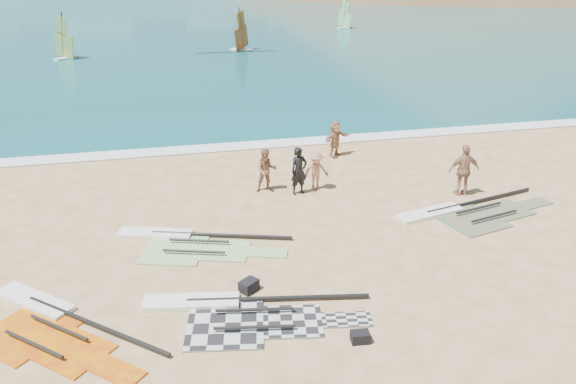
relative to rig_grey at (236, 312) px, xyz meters
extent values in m
plane|color=#D8B27E|center=(4.00, 1.20, -0.05)|extent=(300.00, 300.00, 0.00)
cube|color=white|center=(4.00, 13.50, -0.05)|extent=(300.00, 1.20, 0.04)
cube|color=#242426|center=(-0.33, -0.40, -0.03)|extent=(2.22, 2.39, 0.04)
cube|color=#242426|center=(1.32, -0.69, -0.03)|extent=(1.68, 1.59, 0.04)
cube|color=#242426|center=(2.66, -0.93, -0.03)|extent=(1.35, 0.84, 0.04)
cylinder|color=black|center=(1.18, 0.29, 0.05)|extent=(4.76, 0.95, 0.12)
cylinder|color=black|center=(0.46, -0.16, 0.11)|extent=(1.97, 0.43, 0.08)
cylinder|color=black|center=(0.33, -0.88, 0.11)|extent=(1.97, 0.43, 0.08)
cube|color=white|center=(-1.09, 0.69, 0.01)|extent=(2.59, 1.11, 0.12)
cube|color=#6BC031|center=(-1.38, 3.80, -0.03)|extent=(2.34, 2.47, 0.04)
cube|color=#6BC031|center=(0.15, 3.31, -0.03)|extent=(1.74, 1.67, 0.04)
cube|color=#6BC031|center=(1.40, 2.92, -0.03)|extent=(1.33, 0.94, 0.04)
cylinder|color=black|center=(0.14, 4.27, 0.05)|extent=(4.44, 1.51, 0.11)
cylinder|color=black|center=(-0.60, 3.92, 0.11)|extent=(1.84, 0.66, 0.08)
cylinder|color=black|center=(-0.82, 3.25, 0.11)|extent=(1.84, 0.66, 0.08)
cube|color=white|center=(-1.97, 4.94, 0.01)|extent=(2.50, 1.36, 0.12)
cube|color=#D64A15|center=(8.68, 3.65, -0.03)|extent=(2.37, 2.53, 0.04)
cube|color=#D64A15|center=(10.35, 4.04, -0.03)|extent=(1.78, 1.70, 0.04)
cube|color=#D64A15|center=(11.70, 4.36, -0.03)|extent=(1.40, 0.92, 0.04)
cylinder|color=black|center=(9.81, 4.91, 0.05)|extent=(4.83, 1.24, 0.12)
cylinder|color=black|center=(9.32, 4.18, 0.11)|extent=(2.00, 0.55, 0.09)
cylinder|color=black|center=(9.49, 3.45, 0.11)|extent=(2.00, 0.55, 0.09)
cube|color=white|center=(7.51, 4.37, 0.01)|extent=(2.67, 1.27, 0.12)
cube|color=red|center=(-5.06, 0.38, -0.03)|extent=(2.73, 2.75, 0.04)
cube|color=red|center=(-3.84, -0.71, -0.03)|extent=(1.95, 1.94, 0.04)
cube|color=red|center=(-2.86, -1.60, -0.03)|extent=(1.32, 1.28, 0.04)
cylinder|color=black|center=(-3.46, 0.18, 0.05)|extent=(3.57, 3.23, 0.11)
cylinder|color=black|center=(-4.29, 0.17, 0.11)|extent=(1.50, 1.36, 0.08)
cylinder|color=black|center=(-4.77, -0.36, 0.11)|extent=(1.50, 1.36, 0.08)
cube|color=white|center=(-5.13, 1.68, 0.01)|extent=(2.27, 2.14, 0.12)
cube|color=black|center=(0.49, 0.98, 0.11)|extent=(0.62, 0.59, 0.32)
cube|color=black|center=(2.70, -1.79, 0.08)|extent=(0.46, 0.35, 0.26)
imported|color=black|center=(3.48, 7.29, 0.87)|extent=(0.76, 0.59, 1.85)
imported|color=#996048|center=(2.33, 7.82, 0.80)|extent=(0.85, 0.68, 1.71)
imported|color=tan|center=(4.22, 7.51, 0.72)|extent=(1.02, 0.61, 1.54)
imported|color=#A9765C|center=(9.52, 5.76, 0.95)|extent=(1.22, 0.64, 1.99)
imported|color=tan|center=(6.17, 11.22, 0.77)|extent=(1.56, 1.19, 1.64)
cube|color=white|center=(-9.25, 41.78, 0.05)|extent=(2.09, 2.01, 0.13)
cube|color=orange|center=(-9.25, 41.78, 1.14)|extent=(1.92, 2.06, 2.45)
cube|color=orange|center=(-9.25, 41.78, 2.83)|extent=(1.10, 1.18, 1.70)
cylinder|color=black|center=(-9.25, 41.78, 2.08)|extent=(0.60, 0.63, 3.89)
cube|color=white|center=(6.75, 43.10, 0.05)|extent=(2.20, 1.87, 0.13)
cube|color=red|center=(6.75, 43.10, 1.14)|extent=(1.69, 2.25, 2.45)
cube|color=red|center=(6.75, 43.10, 2.83)|extent=(0.97, 1.28, 1.71)
cylinder|color=black|center=(6.75, 43.10, 2.08)|extent=(0.54, 0.68, 3.89)
cube|color=white|center=(22.21, 58.14, 0.04)|extent=(2.14, 1.39, 0.12)
cube|color=green|center=(22.21, 58.14, 1.05)|extent=(1.08, 2.35, 2.26)
cube|color=green|center=(22.21, 58.14, 2.61)|extent=(0.63, 1.33, 1.57)
cylinder|color=black|center=(22.21, 58.14, 1.91)|extent=(0.37, 0.69, 3.59)
camera|label=1|loc=(-1.42, -12.01, 8.38)|focal=35.00mm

